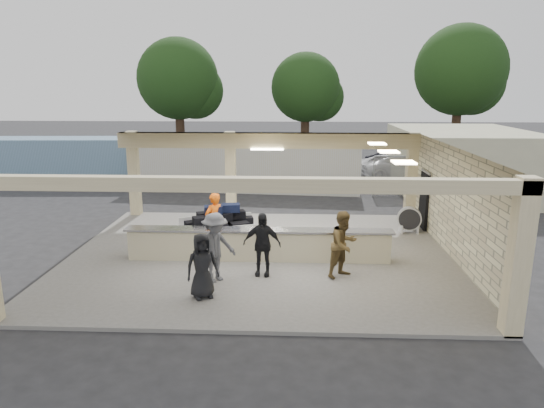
{
  "coord_description": "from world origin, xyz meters",
  "views": [
    {
      "loc": [
        1.03,
        -14.62,
        5.34
      ],
      "look_at": [
        0.35,
        1.0,
        1.5
      ],
      "focal_mm": 32.0,
      "sensor_mm": 36.0,
      "label": 1
    }
  ],
  "objects_px": {
    "car_white_b": "(508,170)",
    "container_blue": "(66,160)",
    "drum_fan": "(409,219)",
    "car_white_a": "(403,166)",
    "baggage_counter": "(259,244)",
    "container_white": "(246,165)",
    "passenger_b": "(262,244)",
    "baggage_handler": "(214,222)",
    "passenger_c": "(215,247)",
    "passenger_a": "(344,244)",
    "passenger_d": "(202,266)",
    "car_dark": "(398,162)",
    "luggage_cart": "(219,225)"
  },
  "relations": [
    {
      "from": "baggage_handler",
      "to": "car_dark",
      "type": "distance_m",
      "value": 18.15
    },
    {
      "from": "baggage_handler",
      "to": "car_white_a",
      "type": "distance_m",
      "value": 16.14
    },
    {
      "from": "car_dark",
      "to": "container_white",
      "type": "relative_size",
      "value": 0.33
    },
    {
      "from": "baggage_counter",
      "to": "passenger_c",
      "type": "relative_size",
      "value": 4.25
    },
    {
      "from": "car_white_b",
      "to": "car_dark",
      "type": "distance_m",
      "value": 6.34
    },
    {
      "from": "passenger_b",
      "to": "container_white",
      "type": "relative_size",
      "value": 0.15
    },
    {
      "from": "baggage_handler",
      "to": "car_white_a",
      "type": "height_order",
      "value": "baggage_handler"
    },
    {
      "from": "car_white_a",
      "to": "car_dark",
      "type": "bearing_deg",
      "value": -16.83
    },
    {
      "from": "passenger_b",
      "to": "car_white_a",
      "type": "height_order",
      "value": "passenger_b"
    },
    {
      "from": "passenger_c",
      "to": "baggage_counter",
      "type": "bearing_deg",
      "value": 16.18
    },
    {
      "from": "car_white_a",
      "to": "container_blue",
      "type": "height_order",
      "value": "container_blue"
    },
    {
      "from": "car_white_a",
      "to": "car_dark",
      "type": "height_order",
      "value": "car_white_a"
    },
    {
      "from": "drum_fan",
      "to": "car_white_a",
      "type": "height_order",
      "value": "car_white_a"
    },
    {
      "from": "baggage_counter",
      "to": "passenger_a",
      "type": "distance_m",
      "value": 2.8
    },
    {
      "from": "passenger_c",
      "to": "container_white",
      "type": "height_order",
      "value": "container_white"
    },
    {
      "from": "passenger_a",
      "to": "drum_fan",
      "type": "bearing_deg",
      "value": 16.82
    },
    {
      "from": "drum_fan",
      "to": "passenger_b",
      "type": "height_order",
      "value": "passenger_b"
    },
    {
      "from": "car_white_b",
      "to": "container_white",
      "type": "height_order",
      "value": "container_white"
    },
    {
      "from": "baggage_handler",
      "to": "passenger_a",
      "type": "distance_m",
      "value": 4.45
    },
    {
      "from": "passenger_a",
      "to": "container_white",
      "type": "distance_m",
      "value": 12.76
    },
    {
      "from": "passenger_d",
      "to": "container_blue",
      "type": "bearing_deg",
      "value": 98.8
    },
    {
      "from": "baggage_counter",
      "to": "car_white_b",
      "type": "relative_size",
      "value": 1.77
    },
    {
      "from": "passenger_c",
      "to": "car_white_a",
      "type": "xyz_separation_m",
      "value": [
        8.51,
        15.97,
        -0.34
      ]
    },
    {
      "from": "passenger_d",
      "to": "car_white_a",
      "type": "relative_size",
      "value": 0.33
    },
    {
      "from": "container_white",
      "to": "container_blue",
      "type": "bearing_deg",
      "value": 176.74
    },
    {
      "from": "drum_fan",
      "to": "container_blue",
      "type": "relative_size",
      "value": 0.1
    },
    {
      "from": "drum_fan",
      "to": "passenger_a",
      "type": "bearing_deg",
      "value": -112.0
    },
    {
      "from": "drum_fan",
      "to": "passenger_b",
      "type": "distance_m",
      "value": 6.71
    },
    {
      "from": "baggage_handler",
      "to": "passenger_c",
      "type": "relative_size",
      "value": 0.99
    },
    {
      "from": "passenger_c",
      "to": "container_blue",
      "type": "bearing_deg",
      "value": 84.85
    },
    {
      "from": "drum_fan",
      "to": "container_white",
      "type": "xyz_separation_m",
      "value": [
        -6.7,
        7.83,
        0.66
      ]
    },
    {
      "from": "container_blue",
      "to": "passenger_a",
      "type": "bearing_deg",
      "value": -46.8
    },
    {
      "from": "drum_fan",
      "to": "car_dark",
      "type": "bearing_deg",
      "value": 91.12
    },
    {
      "from": "luggage_cart",
      "to": "baggage_handler",
      "type": "bearing_deg",
      "value": -137.65
    },
    {
      "from": "baggage_counter",
      "to": "drum_fan",
      "type": "bearing_deg",
      "value": 30.24
    },
    {
      "from": "passenger_a",
      "to": "car_white_a",
      "type": "xyz_separation_m",
      "value": [
        4.99,
        15.49,
        -0.32
      ]
    },
    {
      "from": "drum_fan",
      "to": "passenger_c",
      "type": "bearing_deg",
      "value": -131.71
    },
    {
      "from": "drum_fan",
      "to": "passenger_c",
      "type": "height_order",
      "value": "passenger_c"
    },
    {
      "from": "car_white_b",
      "to": "container_blue",
      "type": "height_order",
      "value": "container_blue"
    },
    {
      "from": "car_white_b",
      "to": "container_blue",
      "type": "distance_m",
      "value": 24.88
    },
    {
      "from": "passenger_b",
      "to": "container_blue",
      "type": "relative_size",
      "value": 0.19
    },
    {
      "from": "passenger_d",
      "to": "car_white_b",
      "type": "xyz_separation_m",
      "value": [
        14.31,
        16.0,
        -0.21
      ]
    },
    {
      "from": "car_white_a",
      "to": "container_white",
      "type": "height_order",
      "value": "container_white"
    },
    {
      "from": "passenger_d",
      "to": "car_white_b",
      "type": "bearing_deg",
      "value": 22.2
    },
    {
      "from": "car_white_a",
      "to": "container_white",
      "type": "bearing_deg",
      "value": 99.05
    },
    {
      "from": "baggage_handler",
      "to": "container_blue",
      "type": "relative_size",
      "value": 0.2
    },
    {
      "from": "drum_fan",
      "to": "car_white_a",
      "type": "distance_m",
      "value": 11.36
    },
    {
      "from": "passenger_b",
      "to": "passenger_d",
      "type": "xyz_separation_m",
      "value": [
        -1.41,
        -1.55,
        -0.07
      ]
    },
    {
      "from": "baggage_handler",
      "to": "container_white",
      "type": "relative_size",
      "value": 0.16
    },
    {
      "from": "baggage_counter",
      "to": "car_white_a",
      "type": "distance_m",
      "value": 16.08
    }
  ]
}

